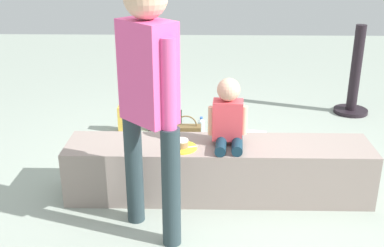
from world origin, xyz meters
name	(u,v)px	position (x,y,z in m)	size (l,w,h in m)	color
ground_plane	(218,194)	(0.00, 0.00, 0.00)	(12.00, 12.00, 0.00)	#95A194
concrete_ledge	(218,170)	(0.00, 0.00, 0.20)	(2.19, 0.44, 0.41)	gray
child_seated	(228,116)	(0.06, 0.00, 0.62)	(0.28, 0.32, 0.48)	#122F3F
adult_standing	(149,89)	(-0.43, -0.48, 0.97)	(0.37, 0.37, 1.62)	#26363B
cake_plate	(181,145)	(-0.27, -0.08, 0.43)	(0.22, 0.22, 0.07)	yellow
gift_bag	(128,119)	(-0.84, 1.18, 0.13)	(0.19, 0.09, 0.30)	gold
railing_post	(354,82)	(1.49, 1.78, 0.34)	(0.36, 0.36, 0.95)	black
water_bottle_near_gift	(201,127)	(-0.13, 1.12, 0.08)	(0.06, 0.06, 0.19)	silver
water_bottle_far_side	(298,151)	(0.70, 0.57, 0.09)	(0.07, 0.07, 0.20)	silver
cake_box_white	(248,142)	(0.29, 0.82, 0.06)	(0.29, 0.31, 0.12)	white
handbag_black_leather	(165,120)	(-0.49, 1.26, 0.10)	(0.33, 0.12, 0.30)	black
handbag_brown_canvas	(186,137)	(-0.26, 0.80, 0.12)	(0.26, 0.11, 0.32)	brown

